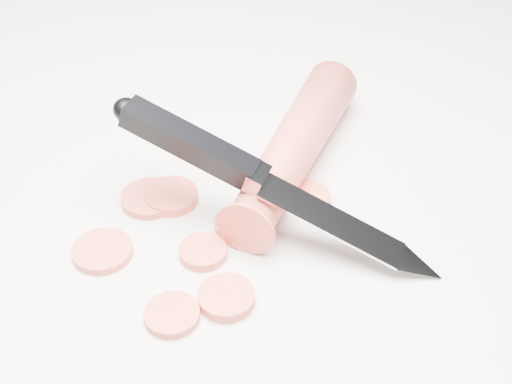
# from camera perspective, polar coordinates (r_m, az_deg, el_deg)

# --- Properties ---
(ground) EXTENTS (2.40, 2.40, 0.00)m
(ground) POSITION_cam_1_polar(r_m,az_deg,el_deg) (0.49, -2.45, 0.35)
(ground) COLOR silver
(ground) RESTS_ON ground
(carrot) EXTENTS (0.08, 0.18, 0.03)m
(carrot) POSITION_cam_1_polar(r_m,az_deg,el_deg) (0.50, 3.12, 3.63)
(carrot) COLOR #D74138
(carrot) RESTS_ON ground
(carrot_slice_0) EXTENTS (0.04, 0.04, 0.01)m
(carrot_slice_0) POSITION_cam_1_polar(r_m,az_deg,el_deg) (0.48, -8.50, -0.50)
(carrot_slice_0) COLOR #EC4A37
(carrot_slice_0) RESTS_ON ground
(carrot_slice_1) EXTENTS (0.03, 0.03, 0.01)m
(carrot_slice_1) POSITION_cam_1_polar(r_m,az_deg,el_deg) (0.42, -2.40, -8.43)
(carrot_slice_1) COLOR #EC4A37
(carrot_slice_1) RESTS_ON ground
(carrot_slice_2) EXTENTS (0.03, 0.03, 0.01)m
(carrot_slice_2) POSITION_cam_1_polar(r_m,az_deg,el_deg) (0.46, -1.31, -2.59)
(carrot_slice_2) COLOR #EC4A37
(carrot_slice_2) RESTS_ON ground
(carrot_slice_3) EXTENTS (0.03, 0.03, 0.01)m
(carrot_slice_3) POSITION_cam_1_polar(r_m,az_deg,el_deg) (0.41, -6.73, -9.72)
(carrot_slice_3) COLOR #EC4A37
(carrot_slice_3) RESTS_ON ground
(carrot_slice_4) EXTENTS (0.03, 0.03, 0.01)m
(carrot_slice_4) POSITION_cam_1_polar(r_m,az_deg,el_deg) (0.48, 4.10, -0.38)
(carrot_slice_4) COLOR #EC4A37
(carrot_slice_4) RESTS_ON ground
(carrot_slice_5) EXTENTS (0.04, 0.04, 0.01)m
(carrot_slice_5) POSITION_cam_1_polar(r_m,az_deg,el_deg) (0.48, -6.79, -0.35)
(carrot_slice_5) COLOR #EC4A37
(carrot_slice_5) RESTS_ON ground
(carrot_slice_6) EXTENTS (0.03, 0.03, 0.01)m
(carrot_slice_6) POSITION_cam_1_polar(r_m,az_deg,el_deg) (0.44, -4.26, -4.81)
(carrot_slice_6) COLOR #EC4A37
(carrot_slice_6) RESTS_ON ground
(carrot_slice_7) EXTENTS (0.04, 0.04, 0.01)m
(carrot_slice_7) POSITION_cam_1_polar(r_m,az_deg,el_deg) (0.45, -12.18, -4.63)
(carrot_slice_7) COLOR #EC4A37
(carrot_slice_7) RESTS_ON ground
(kitchen_knife) EXTENTS (0.22, 0.07, 0.08)m
(kitchen_knife) POSITION_cam_1_polar(r_m,az_deg,el_deg) (0.43, 1.60, 0.62)
(kitchen_knife) COLOR #B6B8BD
(kitchen_knife) RESTS_ON ground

